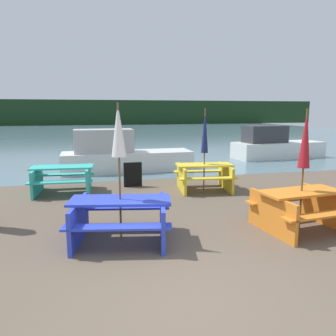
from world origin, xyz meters
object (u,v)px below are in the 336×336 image
at_px(picnic_table_orange, 300,206).
at_px(boat_second, 275,146).
at_px(picnic_table_teal, 63,177).
at_px(umbrella_navy, 205,132).
at_px(picnic_table_yellow, 204,174).
at_px(signboard, 133,175).
at_px(boat, 122,156).
at_px(picnic_table_blue, 121,215).
at_px(umbrella_crimson, 305,140).
at_px(umbrella_white, 118,132).

xyz_separation_m(picnic_table_orange, boat_second, (4.94, 8.94, 0.12)).
height_order(picnic_table_teal, umbrella_navy, umbrella_navy).
distance_m(picnic_table_yellow, boat_second, 7.84).
height_order(picnic_table_yellow, signboard, picnic_table_yellow).
bearing_deg(picnic_table_yellow, boat, 119.06).
distance_m(picnic_table_orange, umbrella_navy, 3.79).
bearing_deg(picnic_table_teal, picnic_table_blue, -72.23).
bearing_deg(signboard, picnic_table_orange, -58.72).
distance_m(umbrella_navy, boat, 4.32).
distance_m(picnic_table_orange, boat, 7.67).
xyz_separation_m(picnic_table_yellow, umbrella_crimson, (0.72, -3.51, 1.29)).
height_order(picnic_table_orange, picnic_table_yellow, picnic_table_orange).
xyz_separation_m(picnic_table_yellow, picnic_table_teal, (-3.99, 0.61, -0.00)).
height_order(umbrella_navy, boat_second, umbrella_navy).
bearing_deg(umbrella_white, picnic_table_orange, -4.14).
distance_m(picnic_table_orange, signboard, 5.17).
xyz_separation_m(boat, signboard, (0.06, -2.74, -0.21)).
height_order(picnic_table_blue, boat_second, boat_second).
bearing_deg(boat, signboard, -89.27).
xyz_separation_m(picnic_table_blue, picnic_table_teal, (-1.24, 3.86, -0.01)).
distance_m(picnic_table_teal, umbrella_crimson, 6.38).
bearing_deg(signboard, picnic_table_blue, -100.58).
xyz_separation_m(picnic_table_yellow, signboard, (-1.97, 0.91, -0.09)).
bearing_deg(picnic_table_orange, umbrella_white, 175.86).
relative_size(picnic_table_blue, signboard, 2.67).
xyz_separation_m(picnic_table_orange, umbrella_white, (-3.46, 0.25, 1.48)).
bearing_deg(picnic_table_blue, boat_second, 45.95).
height_order(picnic_table_orange, umbrella_crimson, umbrella_crimson).
height_order(umbrella_crimson, umbrella_navy, umbrella_navy).
relative_size(picnic_table_blue, umbrella_white, 0.82).
bearing_deg(umbrella_navy, boat_second, 43.84).
height_order(picnic_table_yellow, boat, boat).
relative_size(picnic_table_orange, umbrella_navy, 0.74).
relative_size(picnic_table_yellow, umbrella_crimson, 0.75).
bearing_deg(boat_second, umbrella_navy, -140.81).
relative_size(picnic_table_yellow, boat, 0.36).
relative_size(umbrella_navy, boat, 0.48).
height_order(picnic_table_blue, umbrella_navy, umbrella_navy).
height_order(boat, boat_second, boat).
bearing_deg(signboard, boat_second, 30.65).
bearing_deg(umbrella_crimson, boat_second, 61.08).
relative_size(picnic_table_orange, umbrella_white, 0.72).
distance_m(picnic_table_blue, boat_second, 12.08).
relative_size(umbrella_crimson, boat_second, 0.51).
xyz_separation_m(picnic_table_orange, picnic_table_blue, (-3.46, 0.25, 0.00)).
bearing_deg(picnic_table_orange, boat, 110.98).
height_order(umbrella_white, boat, umbrella_white).
distance_m(picnic_table_blue, picnic_table_yellow, 4.26).
height_order(picnic_table_yellow, boat_second, boat_second).
distance_m(picnic_table_yellow, picnic_table_teal, 4.03).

